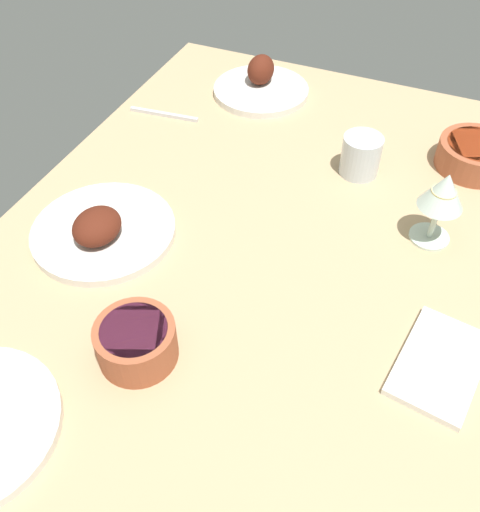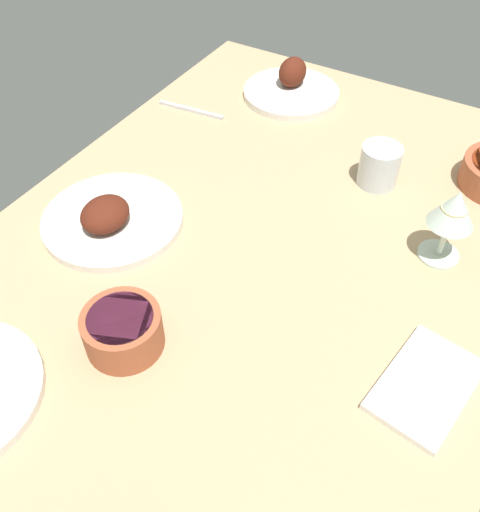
% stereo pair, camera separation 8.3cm
% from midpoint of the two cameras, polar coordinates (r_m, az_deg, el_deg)
% --- Properties ---
extents(dining_table, '(1.40, 0.90, 0.04)m').
position_cam_midpoint_polar(dining_table, '(0.96, -2.47, -1.77)').
color(dining_table, tan).
rests_on(dining_table, ground).
extents(plate_far_side, '(0.22, 0.22, 0.08)m').
position_cam_midpoint_polar(plate_far_side, '(1.38, 0.35, 16.95)').
color(plate_far_side, silver).
rests_on(plate_far_side, dining_table).
extents(plate_near_viewer, '(0.25, 0.25, 0.07)m').
position_cam_midpoint_polar(plate_near_viewer, '(1.02, -16.12, 2.47)').
color(plate_near_viewer, silver).
rests_on(plate_near_viewer, dining_table).
extents(bowl_sauce, '(0.15, 0.15, 0.05)m').
position_cam_midpoint_polar(bowl_sauce, '(1.21, 21.01, 9.55)').
color(bowl_sauce, '#A35133').
rests_on(bowl_sauce, dining_table).
extents(bowl_onions, '(0.12, 0.12, 0.06)m').
position_cam_midpoint_polar(bowl_onions, '(0.83, -13.37, -8.56)').
color(bowl_onions, '#A35133').
rests_on(bowl_onions, dining_table).
extents(wine_glass, '(0.08, 0.08, 0.14)m').
position_cam_midpoint_polar(wine_glass, '(0.97, 17.66, 5.88)').
color(wine_glass, silver).
rests_on(wine_glass, dining_table).
extents(water_tumbler, '(0.08, 0.08, 0.08)m').
position_cam_midpoint_polar(water_tumbler, '(1.13, 10.10, 9.94)').
color(water_tumbler, silver).
rests_on(water_tumbler, dining_table).
extents(folded_napkin, '(0.19, 0.13, 0.01)m').
position_cam_midpoint_polar(folded_napkin, '(0.85, 17.00, -10.61)').
color(folded_napkin, white).
rests_on(folded_napkin, dining_table).
extents(fork_loose, '(0.03, 0.16, 0.01)m').
position_cam_midpoint_polar(fork_loose, '(1.32, -9.57, 13.94)').
color(fork_loose, silver).
rests_on(fork_loose, dining_table).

